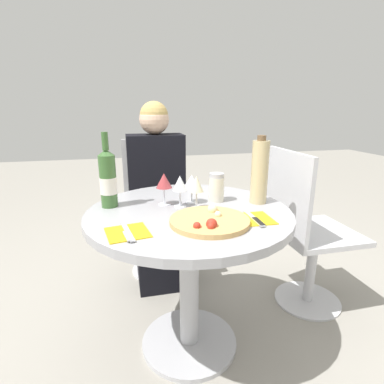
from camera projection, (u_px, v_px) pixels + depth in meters
ground_plane at (189, 343)px, 1.54m from camera, size 12.00×12.00×0.00m
dining_table at (189, 242)px, 1.39m from camera, size 0.91×0.91×0.73m
chair_behind_diner at (156, 208)px, 2.18m from camera, size 0.44×0.44×0.95m
seated_diner at (158, 203)px, 2.02m from camera, size 0.37×0.42×1.21m
chair_empty_side at (304, 234)px, 1.74m from camera, size 0.44×0.44×0.95m
pizza_large at (210, 221)px, 1.18m from camera, size 0.32×0.32×0.05m
wine_bottle at (108, 179)px, 1.35m from camera, size 0.08×0.08×0.34m
tall_carafe at (260, 172)px, 1.40m from camera, size 0.08×0.08×0.32m
sugar_shaker at (216, 187)px, 1.45m from camera, size 0.07×0.07×0.14m
wine_glass_back_right at (192, 182)px, 1.42m from camera, size 0.08×0.08×0.14m
wine_glass_back_left at (164, 181)px, 1.38m from camera, size 0.07×0.07×0.15m
wine_glass_center at (180, 184)px, 1.36m from camera, size 0.07×0.07×0.15m
wine_glass_front_right at (196, 185)px, 1.33m from camera, size 0.06×0.06×0.15m
place_setting_left at (128, 232)px, 1.09m from camera, size 0.17×0.19×0.01m
place_setting_right at (254, 219)px, 1.23m from camera, size 0.15×0.19×0.01m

